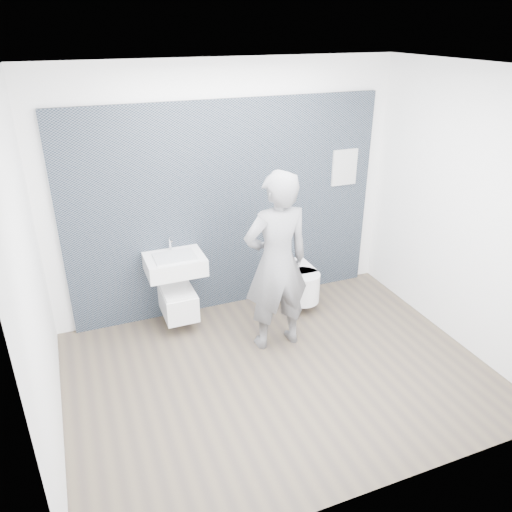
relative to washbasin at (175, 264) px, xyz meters
name	(u,v)px	position (x,y,z in m)	size (l,w,h in m)	color
ground	(278,372)	(0.70, -1.21, -0.76)	(4.00, 4.00, 0.00)	brown
room_shell	(283,204)	(0.70, -1.21, 0.98)	(4.00, 4.00, 4.00)	white
tile_wall	(230,301)	(0.70, 0.26, -0.76)	(3.60, 0.06, 2.40)	black
washbasin	(175,264)	(0.00, 0.00, 0.00)	(0.62, 0.47, 0.47)	white
toilet_square	(178,300)	(0.00, -0.02, -0.44)	(0.35, 0.51, 0.69)	white
toilet_rounded	(298,282)	(1.44, -0.10, -0.46)	(0.39, 0.66, 0.36)	white
info_placard	(336,282)	(2.15, 0.22, -0.76)	(0.32, 0.03, 0.43)	white
visitor	(277,263)	(0.87, -0.72, 0.18)	(0.69, 0.45, 1.90)	slate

